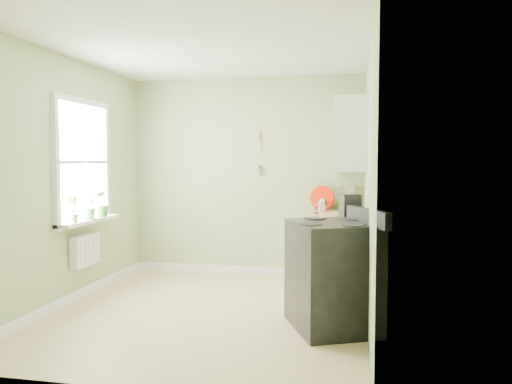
% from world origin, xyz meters
% --- Properties ---
extents(floor, '(3.20, 3.60, 0.02)m').
position_xyz_m(floor, '(0.00, 0.00, -0.01)').
color(floor, tan).
rests_on(floor, ground).
extents(ceiling, '(3.20, 3.60, 0.02)m').
position_xyz_m(ceiling, '(0.00, 0.00, 2.71)').
color(ceiling, white).
rests_on(ceiling, wall_back).
extents(wall_back, '(3.20, 0.02, 2.70)m').
position_xyz_m(wall_back, '(0.00, 1.81, 1.35)').
color(wall_back, '#A3B279').
rests_on(wall_back, floor).
extents(wall_left, '(0.02, 3.60, 2.70)m').
position_xyz_m(wall_left, '(-1.61, 0.00, 1.35)').
color(wall_left, '#A3B279').
rests_on(wall_left, floor).
extents(wall_right, '(0.02, 3.60, 2.70)m').
position_xyz_m(wall_right, '(1.61, 0.00, 1.35)').
color(wall_right, '#A3B279').
rests_on(wall_right, floor).
extents(base_cabinets, '(0.60, 1.60, 0.87)m').
position_xyz_m(base_cabinets, '(1.30, 1.00, 0.43)').
color(base_cabinets, white).
rests_on(base_cabinets, floor).
extents(countertop, '(0.64, 1.60, 0.04)m').
position_xyz_m(countertop, '(1.29, 1.00, 0.89)').
color(countertop, beige).
rests_on(countertop, base_cabinets).
extents(upper_cabinets, '(0.35, 1.40, 0.80)m').
position_xyz_m(upper_cabinets, '(1.43, 1.10, 1.85)').
color(upper_cabinets, white).
rests_on(upper_cabinets, wall_right).
extents(window, '(0.06, 1.14, 1.44)m').
position_xyz_m(window, '(-1.58, 0.30, 1.55)').
color(window, white).
rests_on(window, wall_left).
extents(window_sill, '(0.18, 1.14, 0.04)m').
position_xyz_m(window_sill, '(-1.51, 0.30, 0.88)').
color(window_sill, white).
rests_on(window_sill, wall_left).
extents(radiator, '(0.12, 0.50, 0.35)m').
position_xyz_m(radiator, '(-1.54, 0.25, 0.55)').
color(radiator, white).
rests_on(radiator, wall_left).
extents(wall_utensils, '(0.02, 0.14, 0.58)m').
position_xyz_m(wall_utensils, '(0.20, 1.78, 1.56)').
color(wall_utensils, beige).
rests_on(wall_utensils, wall_back).
extents(stove, '(1.01, 1.03, 1.13)m').
position_xyz_m(stove, '(1.28, -0.26, 0.51)').
color(stove, black).
rests_on(stove, floor).
extents(stand_mixer, '(0.26, 0.33, 0.37)m').
position_xyz_m(stand_mixer, '(1.37, 1.74, 1.07)').
color(stand_mixer, '#B2B2B7').
rests_on(stand_mixer, countertop).
extents(kettle, '(0.17, 0.10, 0.17)m').
position_xyz_m(kettle, '(1.06, 1.56, 1.00)').
color(kettle, silver).
rests_on(kettle, countertop).
extents(coffee_maker, '(0.23, 0.24, 0.31)m').
position_xyz_m(coffee_maker, '(1.43, 0.30, 1.06)').
color(coffee_maker, black).
rests_on(coffee_maker, countertop).
extents(red_tray, '(0.33, 0.16, 0.33)m').
position_xyz_m(red_tray, '(1.05, 1.72, 1.07)').
color(red_tray, '#A41500').
rests_on(red_tray, countertop).
extents(jar, '(0.07, 0.07, 0.07)m').
position_xyz_m(jar, '(1.05, 0.72, 0.95)').
color(jar, '#B5A38E').
rests_on(jar, countertop).
extents(plant_a, '(0.19, 0.16, 0.31)m').
position_xyz_m(plant_a, '(-1.50, -0.03, 1.05)').
color(plant_a, '#3D7F2A').
rests_on(plant_a, window_sill).
extents(plant_b, '(0.18, 0.19, 0.27)m').
position_xyz_m(plant_b, '(-1.50, 0.31, 1.03)').
color(plant_b, '#3D7F2A').
rests_on(plant_b, window_sill).
extents(plant_c, '(0.22, 0.22, 0.31)m').
position_xyz_m(plant_c, '(-1.50, 0.57, 1.06)').
color(plant_c, '#3D7F2A').
rests_on(plant_c, window_sill).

